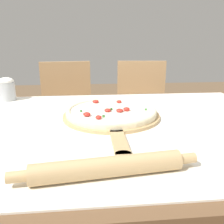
{
  "coord_description": "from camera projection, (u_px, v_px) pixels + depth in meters",
  "views": [
    {
      "loc": [
        -0.12,
        -0.87,
        1.06
      ],
      "look_at": [
        -0.03,
        0.04,
        0.78
      ],
      "focal_mm": 38.0,
      "sensor_mm": 36.0,
      "label": 1
    }
  ],
  "objects": [
    {
      "name": "rolling_pin",
      "position": [
        108.0,
        167.0,
        0.55
      ],
      "size": [
        0.44,
        0.09,
        0.05
      ],
      "rotation": [
        0.0,
        0.0,
        0.11
      ],
      "color": "tan",
      "rests_on": "towel_cloth"
    },
    {
      "name": "chair_right",
      "position": [
        142.0,
        110.0,
        1.88
      ],
      "size": [
        0.43,
        0.43,
        0.9
      ],
      "rotation": [
        0.0,
        0.0,
        -0.09
      ],
      "color": "tan",
      "rests_on": "ground_plane"
    },
    {
      "name": "pizza_peel",
      "position": [
        112.0,
        117.0,
        0.97
      ],
      "size": [
        0.4,
        0.59,
        0.01
      ],
      "color": "tan",
      "rests_on": "towel_cloth"
    },
    {
      "name": "dining_table",
      "position": [
        120.0,
        145.0,
        0.95
      ],
      "size": [
        1.44,
        1.05,
        0.74
      ],
      "color": "brown",
      "rests_on": "ground_plane"
    },
    {
      "name": "towel_cloth",
      "position": [
        121.0,
        123.0,
        0.93
      ],
      "size": [
        1.36,
        0.97,
        0.0
      ],
      "color": "white",
      "rests_on": "dining_table"
    },
    {
      "name": "chair_left",
      "position": [
        68.0,
        112.0,
        1.82
      ],
      "size": [
        0.44,
        0.44,
        0.9
      ],
      "rotation": [
        0.0,
        0.0,
        0.11
      ],
      "color": "tan",
      "rests_on": "ground_plane"
    },
    {
      "name": "pizza",
      "position": [
        111.0,
        111.0,
        0.98
      ],
      "size": [
        0.37,
        0.37,
        0.03
      ],
      "color": "beige",
      "rests_on": "pizza_peel"
    },
    {
      "name": "flour_cup",
      "position": [
        7.0,
        89.0,
        1.24
      ],
      "size": [
        0.08,
        0.08,
        0.12
      ],
      "color": "#B2B7BC",
      "rests_on": "towel_cloth"
    }
  ]
}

